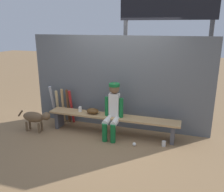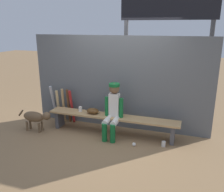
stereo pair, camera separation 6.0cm
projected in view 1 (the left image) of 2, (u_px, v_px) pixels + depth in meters
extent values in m
plane|color=olive|center=(112.00, 134.00, 5.33)|extent=(30.00, 30.00, 0.00)
cube|color=#595E63|center=(118.00, 83.00, 5.44)|extent=(4.16, 0.03, 2.12)
cube|color=tan|center=(112.00, 117.00, 5.21)|extent=(2.92, 0.36, 0.04)
cube|color=#4C4C51|center=(59.00, 119.00, 5.65)|extent=(0.08, 0.29, 0.39)
cube|color=#4C4C51|center=(173.00, 133.00, 4.89)|extent=(0.08, 0.29, 0.39)
cube|color=silver|center=(114.00, 105.00, 5.12)|extent=(0.22, 0.13, 0.51)
sphere|color=brown|center=(114.00, 88.00, 5.02)|extent=(0.22, 0.22, 0.22)
cylinder|color=#14662D|center=(114.00, 85.00, 5.00)|extent=(0.23, 0.23, 0.06)
cylinder|color=silver|center=(108.00, 120.00, 5.06)|extent=(0.13, 0.38, 0.13)
cylinder|color=#14662D|center=(105.00, 132.00, 4.94)|extent=(0.11, 0.11, 0.39)
cylinder|color=#14662D|center=(107.00, 107.00, 5.16)|extent=(0.09, 0.09, 0.43)
cylinder|color=silver|center=(116.00, 121.00, 5.01)|extent=(0.13, 0.38, 0.13)
cylinder|color=#14662D|center=(113.00, 134.00, 4.89)|extent=(0.11, 0.11, 0.39)
cylinder|color=#14662D|center=(121.00, 108.00, 5.07)|extent=(0.09, 0.09, 0.43)
ellipsoid|color=#593819|center=(93.00, 111.00, 5.32)|extent=(0.28, 0.20, 0.12)
cylinder|color=#B22323|center=(72.00, 107.00, 5.79)|extent=(0.07, 0.22, 0.85)
cylinder|color=brown|center=(68.00, 106.00, 5.85)|extent=(0.07, 0.16, 0.85)
cylinder|color=tan|center=(63.00, 105.00, 5.88)|extent=(0.07, 0.14, 0.86)
cylinder|color=tan|center=(58.00, 106.00, 5.91)|extent=(0.08, 0.15, 0.81)
cylinder|color=#B7B7BC|center=(53.00, 103.00, 6.02)|extent=(0.08, 0.26, 0.90)
sphere|color=white|center=(134.00, 144.00, 4.78)|extent=(0.07, 0.07, 0.07)
cylinder|color=silver|center=(164.00, 144.00, 4.77)|extent=(0.08, 0.08, 0.11)
cylinder|color=silver|center=(80.00, 109.00, 5.45)|extent=(0.08, 0.08, 0.11)
cylinder|color=#3F3F42|center=(125.00, 70.00, 6.09)|extent=(0.10, 0.10, 2.44)
cylinder|color=#3F3F42|center=(207.00, 75.00, 5.53)|extent=(0.10, 0.10, 2.44)
ellipsoid|color=brown|center=(33.00, 117.00, 5.38)|extent=(0.52, 0.20, 0.24)
sphere|color=brown|center=(46.00, 116.00, 5.26)|extent=(0.18, 0.18, 0.18)
cylinder|color=brown|center=(20.00, 113.00, 5.46)|extent=(0.15, 0.04, 0.16)
cylinder|color=brown|center=(42.00, 126.00, 5.45)|extent=(0.05, 0.05, 0.22)
cylinder|color=brown|center=(39.00, 128.00, 5.34)|extent=(0.05, 0.05, 0.22)
cylinder|color=brown|center=(30.00, 125.00, 5.55)|extent=(0.05, 0.05, 0.22)
cylinder|color=brown|center=(27.00, 127.00, 5.44)|extent=(0.05, 0.05, 0.22)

